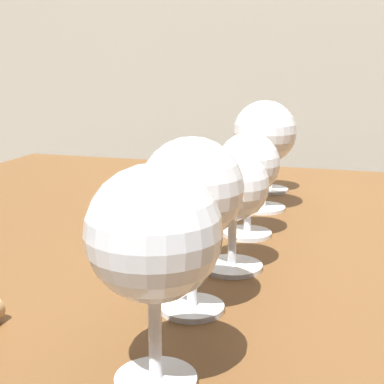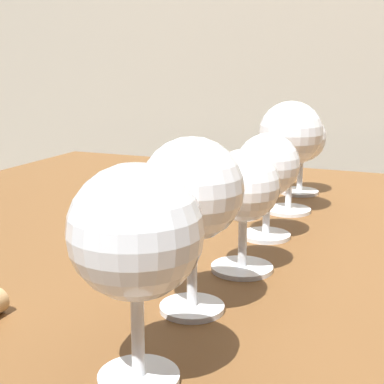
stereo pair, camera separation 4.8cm
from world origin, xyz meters
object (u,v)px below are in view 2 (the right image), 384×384
(wine_glass_port, at_px, (192,192))
(wine_glass_rose, at_px, (291,136))
(wine_glass_white, at_px, (267,167))
(wine_glass_pinot, at_px, (136,235))
(wine_glass_merlot, at_px, (301,139))
(wine_glass_amber, at_px, (242,190))

(wine_glass_port, height_order, wine_glass_rose, wine_glass_rose)
(wine_glass_port, relative_size, wine_glass_white, 1.19)
(wine_glass_pinot, height_order, wine_glass_port, wine_glass_port)
(wine_glass_port, xyz_separation_m, wine_glass_merlot, (-0.01, 0.48, -0.02))
(wine_glass_pinot, height_order, wine_glass_merlot, wine_glass_pinot)
(wine_glass_pinot, xyz_separation_m, wine_glass_merlot, (-0.02, 0.60, -0.02))
(wine_glass_amber, bearing_deg, wine_glass_white, 92.81)
(wine_glass_white, xyz_separation_m, wine_glass_merlot, (-0.01, 0.25, 0.00))
(wine_glass_port, height_order, wine_glass_white, wine_glass_port)
(wine_glass_amber, relative_size, wine_glass_rose, 0.81)
(wine_glass_pinot, distance_m, wine_glass_amber, 0.23)
(wine_glass_amber, bearing_deg, wine_glass_port, -94.19)
(wine_glass_pinot, distance_m, wine_glass_port, 0.12)
(wine_glass_port, distance_m, wine_glass_amber, 0.11)
(wine_glass_pinot, bearing_deg, wine_glass_amber, 90.62)
(wine_glass_merlot, bearing_deg, wine_glass_rose, -85.11)
(wine_glass_white, bearing_deg, wine_glass_port, -90.57)
(wine_glass_amber, xyz_separation_m, wine_glass_white, (-0.01, 0.12, 0.00))
(wine_glass_white, bearing_deg, wine_glass_rose, 91.50)
(wine_glass_amber, height_order, wine_glass_merlot, wine_glass_merlot)
(wine_glass_rose, bearing_deg, wine_glass_white, -88.50)
(wine_glass_rose, xyz_separation_m, wine_glass_merlot, (-0.01, 0.12, -0.02))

